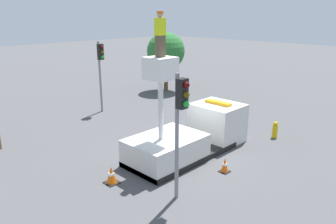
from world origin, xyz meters
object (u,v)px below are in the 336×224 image
(traffic_light_pole, at_px, (180,113))
(traffic_cone_rear, at_px, (111,175))
(tree_left_bg, at_px, (166,51))
(bucket_truck, at_px, (191,135))
(fire_hydrant, at_px, (275,130))
(worker, at_px, (160,34))
(traffic_cone_curbside, at_px, (225,165))
(traffic_light_across, at_px, (101,63))

(traffic_light_pole, relative_size, traffic_cone_rear, 6.48)
(tree_left_bg, bearing_deg, traffic_light_pole, -133.57)
(bucket_truck, bearing_deg, fire_hydrant, -23.13)
(fire_hydrant, bearing_deg, worker, 163.35)
(traffic_light_pole, height_order, fire_hydrant, traffic_light_pole)
(traffic_light_pole, distance_m, traffic_cone_rear, 4.08)
(bucket_truck, distance_m, fire_hydrant, 5.03)
(bucket_truck, xyz_separation_m, worker, (-1.98, 0.00, 4.73))
(traffic_cone_curbside, bearing_deg, tree_left_bg, 54.12)
(traffic_light_pole, bearing_deg, fire_hydrant, 3.18)
(traffic_light_across, bearing_deg, traffic_light_pole, -111.70)
(traffic_light_pole, xyz_separation_m, traffic_cone_rear, (-1.02, 2.67, -2.90))
(traffic_light_pole, distance_m, traffic_light_across, 11.83)
(traffic_light_pole, distance_m, tree_left_bg, 17.09)
(worker, distance_m, traffic_cone_rear, 5.83)
(traffic_cone_rear, bearing_deg, fire_hydrant, -13.83)
(traffic_cone_rear, xyz_separation_m, traffic_cone_curbside, (3.89, -2.62, -0.04))
(traffic_light_across, xyz_separation_m, fire_hydrant, (3.65, -10.54, -2.88))
(traffic_light_across, relative_size, traffic_cone_rear, 6.63)
(worker, bearing_deg, traffic_cone_rear, 174.01)
(bucket_truck, distance_m, traffic_cone_curbside, 2.49)
(traffic_cone_rear, height_order, tree_left_bg, tree_left_bg)
(worker, relative_size, traffic_cone_curbside, 2.76)
(bucket_truck, distance_m, worker, 5.13)
(worker, distance_m, traffic_light_across, 9.35)
(traffic_cone_curbside, bearing_deg, traffic_light_across, 82.14)
(tree_left_bg, bearing_deg, traffic_cone_curbside, -125.88)
(traffic_cone_rear, bearing_deg, traffic_light_pole, -69.08)
(traffic_cone_curbside, bearing_deg, fire_hydrant, 4.33)
(traffic_light_pole, relative_size, tree_left_bg, 0.93)
(traffic_cone_curbside, xyz_separation_m, tree_left_bg, (8.92, 12.33, 3.03))
(traffic_light_across, bearing_deg, traffic_cone_rear, -122.98)
(traffic_light_pole, height_order, tree_left_bg, tree_left_bg)
(fire_hydrant, distance_m, tree_left_bg, 12.84)
(worker, bearing_deg, traffic_light_pole, -120.82)
(traffic_light_across, distance_m, traffic_cone_rear, 10.35)
(fire_hydrant, height_order, tree_left_bg, tree_left_bg)
(worker, bearing_deg, tree_left_bg, 43.95)
(bucket_truck, bearing_deg, tree_left_bg, 50.00)
(tree_left_bg, bearing_deg, fire_hydrant, -107.46)
(worker, bearing_deg, traffic_light_across, 71.11)
(bucket_truck, distance_m, traffic_cone_rear, 4.48)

